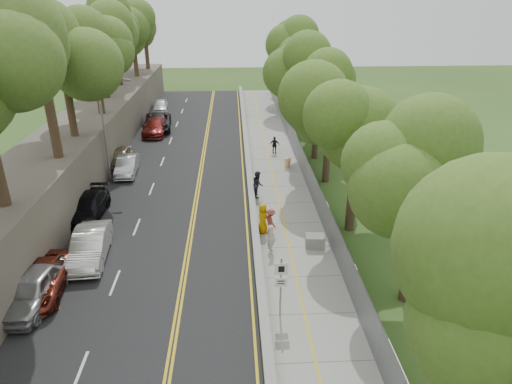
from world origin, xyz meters
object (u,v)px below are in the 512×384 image
at_px(construction_barrel, 287,163).
at_px(painter_0, 263,218).
at_px(streetlight, 106,123).
at_px(car_1, 90,246).
at_px(car_2, 40,280).
at_px(person_far, 275,145).
at_px(car_0, 33,289).
at_px(signpost, 281,281).
at_px(concrete_block, 315,241).

bearing_deg(construction_barrel, painter_0, -104.27).
relative_size(streetlight, car_1, 1.62).
xyz_separation_m(car_2, person_far, (13.40, 20.25, 0.10)).
bearing_deg(painter_0, car_0, 107.26).
relative_size(streetlight, painter_0, 4.19).
bearing_deg(car_0, construction_barrel, 56.07).
relative_size(construction_barrel, person_far, 0.52).
height_order(car_1, painter_0, painter_0).
xyz_separation_m(signpost, construction_barrel, (2.52, 19.02, -1.50)).
relative_size(car_0, painter_0, 2.52).
bearing_deg(streetlight, car_2, -90.54).
bearing_deg(car_1, signpost, -33.37).
distance_m(signpost, person_far, 22.71).
distance_m(concrete_block, car_1, 12.71).
bearing_deg(car_1, concrete_block, -2.35).
distance_m(streetlight, car_0, 15.99).
height_order(signpost, concrete_block, signpost).
bearing_deg(painter_0, streetlight, 38.62).
height_order(car_0, car_2, car_0).
xyz_separation_m(construction_barrel, car_0, (-14.17, -17.54, 0.39)).
bearing_deg(streetlight, person_far, 22.89).
distance_m(car_1, painter_0, 10.07).
relative_size(concrete_block, painter_0, 0.58).
bearing_deg(car_0, streetlight, 94.50).
bearing_deg(streetlight, signpost, -55.92).
xyz_separation_m(construction_barrel, person_far, (-0.77, 3.60, 0.39)).
relative_size(construction_barrel, car_0, 0.17).
xyz_separation_m(concrete_block, painter_0, (-2.94, 1.91, 0.59)).
bearing_deg(person_far, signpost, 95.80).
height_order(streetlight, signpost, streetlight).
height_order(streetlight, concrete_block, streetlight).
bearing_deg(car_2, painter_0, 22.79).
bearing_deg(concrete_block, construction_barrel, 90.50).
xyz_separation_m(construction_barrel, concrete_block, (0.11, -13.00, -0.05)).
xyz_separation_m(signpost, car_0, (-11.65, 1.48, -1.10)).
bearing_deg(car_1, car_0, -117.37).
height_order(signpost, car_1, signpost).
bearing_deg(signpost, car_1, 151.78).
bearing_deg(signpost, car_2, 168.51).
bearing_deg(person_far, streetlight, 33.11).
xyz_separation_m(concrete_block, person_far, (-0.89, 16.60, 0.44)).
bearing_deg(streetlight, painter_0, -39.04).
relative_size(car_0, car_2, 0.93).
distance_m(car_1, car_2, 3.42).
relative_size(car_1, car_2, 0.96).
bearing_deg(car_0, person_far, 62.63).
distance_m(car_1, person_far, 20.88).
relative_size(streetlight, car_0, 1.66).
bearing_deg(car_1, painter_0, 9.39).
xyz_separation_m(streetlight, construction_barrel, (14.03, 2.00, -4.17)).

